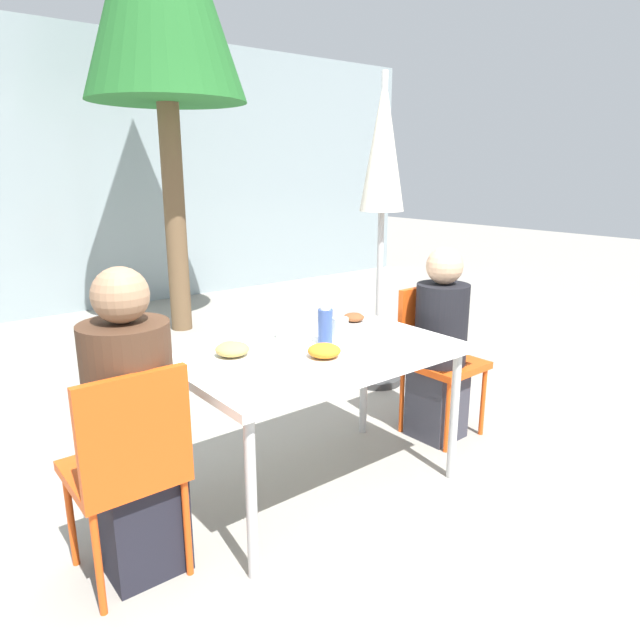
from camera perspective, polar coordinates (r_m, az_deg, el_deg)
ground_plane at (r=3.00m, az=0.00°, el=-16.47°), size 24.00×24.00×0.00m
building_facade at (r=6.82m, az=-25.75°, el=13.04°), size 10.00×0.20×3.00m
dining_table at (r=2.71m, az=0.00°, el=-4.32°), size 1.33×0.79×0.73m
chair_left at (r=2.28m, az=-18.58°, el=-13.10°), size 0.40×0.40×0.88m
person_left at (r=2.33m, az=-18.23°, el=-10.69°), size 0.33×0.33×1.23m
chair_right at (r=3.47m, az=11.35°, el=-2.77°), size 0.41×0.41×0.88m
person_right at (r=3.38m, az=11.90°, el=-2.85°), size 0.30×0.30×1.14m
closed_umbrella at (r=4.05m, az=6.29°, el=15.20°), size 0.36×0.36×2.18m
plate_0 at (r=3.15m, az=3.40°, el=0.01°), size 0.21×0.21×0.06m
plate_1 at (r=2.60m, az=-8.75°, el=-3.24°), size 0.28×0.28×0.08m
plate_2 at (r=2.55m, az=0.43°, el=-3.42°), size 0.27×0.27×0.07m
bottle at (r=2.77m, az=0.53°, el=-0.59°), size 0.07×0.07×0.19m
drinking_cup at (r=2.87m, az=2.04°, el=-0.81°), size 0.08×0.08×0.11m
salad_bowl at (r=2.89m, az=-2.98°, el=-1.30°), size 0.15×0.15×0.05m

